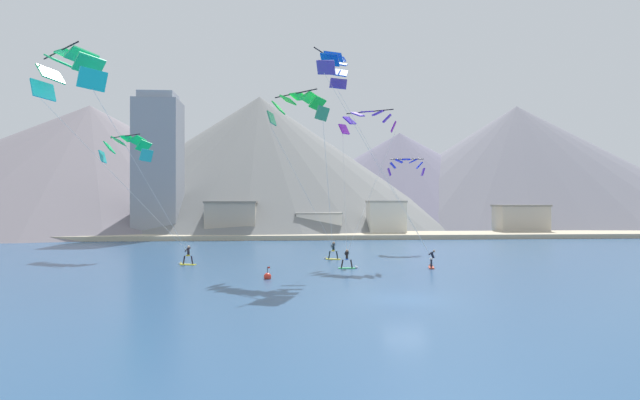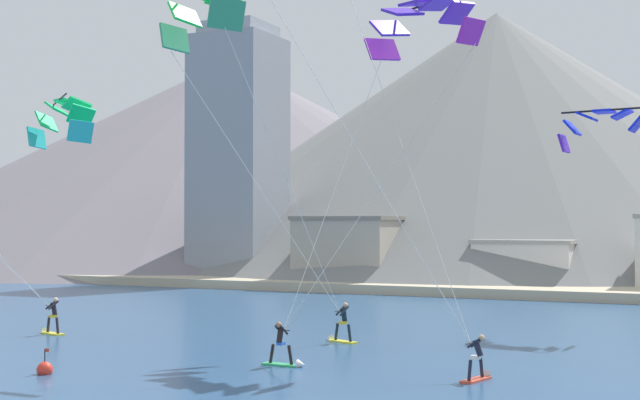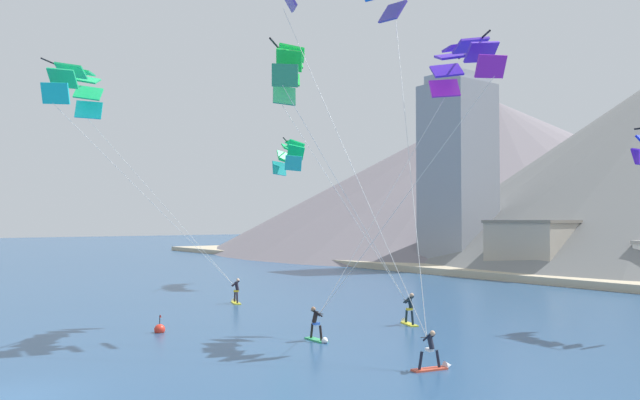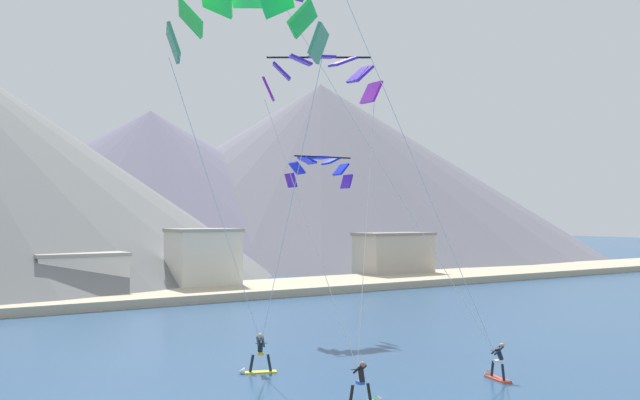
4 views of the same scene
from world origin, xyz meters
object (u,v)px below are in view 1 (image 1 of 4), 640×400
at_px(kitesurfer_far_left, 186,259).
at_px(parafoil_kite_near_trail, 335,67).
at_px(kitesurfer_near_lead, 349,263).
at_px(kitesurfer_mid_center, 331,254).
at_px(parafoil_kite_distant_high_outer, 406,165).
at_px(race_marker_buoy, 268,277).
at_px(parafoil_kite_far_left, 70,70).
at_px(parafoil_kite_near_lead, 368,120).
at_px(parafoil_kite_mid_center, 298,106).
at_px(kitesurfer_near_trail, 431,262).
at_px(parafoil_kite_distant_low_drift, 126,146).

height_order(kitesurfer_far_left, parafoil_kite_near_trail, parafoil_kite_near_trail).
bearing_deg(kitesurfer_near_lead, kitesurfer_mid_center, 97.28).
bearing_deg(parafoil_kite_distant_high_outer, race_marker_buoy, -126.04).
relative_size(kitesurfer_near_lead, parafoil_kite_distant_high_outer, 0.39).
xyz_separation_m(kitesurfer_near_lead, parafoil_kite_far_left, (-20.87, -5.46, 14.67)).
relative_size(kitesurfer_mid_center, parafoil_kite_distant_high_outer, 0.40).
distance_m(parafoil_kite_near_lead, parafoil_kite_far_left, 26.91).
height_order(kitesurfer_mid_center, parafoil_kite_far_left, parafoil_kite_far_left).
bearing_deg(parafoil_kite_distant_high_outer, parafoil_kite_near_trail, -125.14).
height_order(kitesurfer_near_lead, parafoil_kite_mid_center, parafoil_kite_mid_center).
distance_m(kitesurfer_near_lead, parafoil_kite_near_lead, 15.54).
bearing_deg(parafoil_kite_near_lead, kitesurfer_far_left, -168.28).
distance_m(kitesurfer_near_trail, parafoil_kite_distant_high_outer, 19.28).
bearing_deg(kitesurfer_far_left, race_marker_buoy, -48.92).
height_order(parafoil_kite_near_trail, parafoil_kite_distant_low_drift, parafoil_kite_near_trail).
xyz_separation_m(kitesurfer_near_lead, kitesurfer_far_left, (-14.42, 3.63, 0.07)).
xyz_separation_m(kitesurfer_near_lead, kitesurfer_mid_center, (-0.88, 6.91, 0.08)).
height_order(kitesurfer_near_trail, parafoil_kite_distant_high_outer, parafoil_kite_distant_high_outer).
bearing_deg(kitesurfer_far_left, parafoil_kite_mid_center, -13.24).
distance_m(parafoil_kite_near_trail, race_marker_buoy, 20.10).
relative_size(kitesurfer_near_lead, kitesurfer_near_trail, 0.99).
bearing_deg(kitesurfer_near_lead, parafoil_kite_far_left, -165.33).
xyz_separation_m(parafoil_kite_distant_high_outer, parafoil_kite_distant_low_drift, (-31.98, -2.80, 1.68)).
height_order(kitesurfer_mid_center, parafoil_kite_distant_low_drift, parafoil_kite_distant_low_drift).
bearing_deg(kitesurfer_far_left, kitesurfer_near_lead, -14.12).
xyz_separation_m(kitesurfer_near_lead, parafoil_kite_distant_high_outer, (9.11, 16.76, 9.65)).
distance_m(parafoil_kite_mid_center, race_marker_buoy, 15.52).
distance_m(kitesurfer_near_trail, kitesurfer_far_left, 21.90).
xyz_separation_m(kitesurfer_far_left, parafoil_kite_far_left, (-6.45, -9.09, 14.61)).
height_order(parafoil_kite_distant_low_drift, race_marker_buoy, parafoil_kite_distant_low_drift).
bearing_deg(parafoil_kite_near_lead, parafoil_kite_distant_low_drift, 165.28).
bearing_deg(kitesurfer_far_left, parafoil_kite_far_left, -125.37).
bearing_deg(parafoil_kite_mid_center, parafoil_kite_far_left, -157.82).
bearing_deg(kitesurfer_mid_center, kitesurfer_near_trail, -39.60).
relative_size(parafoil_kite_far_left, parafoil_kite_distant_low_drift, 2.42).
height_order(parafoil_kite_near_lead, parafoil_kite_distant_low_drift, parafoil_kite_near_lead).
height_order(kitesurfer_mid_center, kitesurfer_far_left, kitesurfer_mid_center).
xyz_separation_m(kitesurfer_far_left, parafoil_kite_distant_high_outer, (23.53, 13.13, 9.58)).
xyz_separation_m(parafoil_kite_mid_center, race_marker_buoy, (-2.43, -6.38, -13.94)).
height_order(parafoil_kite_near_trail, race_marker_buoy, parafoil_kite_near_trail).
bearing_deg(parafoil_kite_near_trail, kitesurfer_near_trail, -14.99).
relative_size(kitesurfer_near_lead, parafoil_kite_mid_center, 0.13).
xyz_separation_m(parafoil_kite_mid_center, parafoil_kite_distant_high_outer, (13.49, 15.50, -3.95)).
xyz_separation_m(parafoil_kite_near_trail, parafoil_kite_distant_low_drift, (-21.88, 11.56, -6.05)).
relative_size(parafoil_kite_near_lead, parafoil_kite_mid_center, 0.99).
xyz_separation_m(kitesurfer_near_trail, kitesurfer_far_left, (-21.64, 3.42, 0.11)).
bearing_deg(parafoil_kite_mid_center, parafoil_kite_distant_high_outer, 48.96).
height_order(parafoil_kite_near_lead, race_marker_buoy, parafoil_kite_near_lead).
distance_m(kitesurfer_mid_center, parafoil_kite_near_lead, 13.91).
xyz_separation_m(kitesurfer_mid_center, parafoil_kite_near_trail, (-0.11, -4.50, 17.30)).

